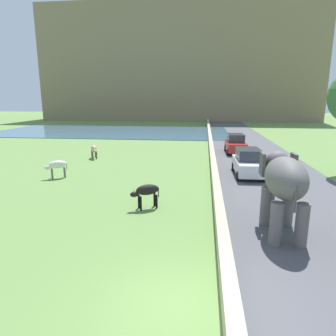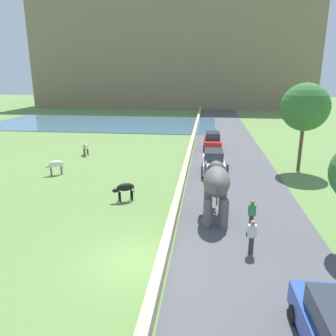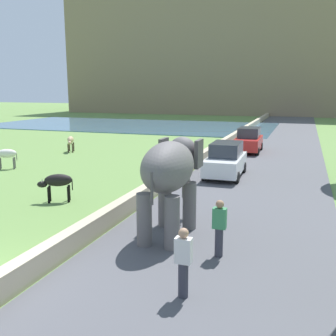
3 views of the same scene
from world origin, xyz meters
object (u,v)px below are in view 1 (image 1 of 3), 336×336
Objects in this scene: car_white at (248,163)px; elephant at (284,182)px; car_red at (235,144)px; cow_white at (57,165)px; cow_black at (146,191)px; cow_tan at (94,149)px.

elephant is at bearing -89.99° from car_white.
elephant reaches higher than car_red.
cow_white is at bearing -170.53° from car_white.
cow_black is (-5.54, -15.43, -0.06)m from car_red.
cow_tan is at bearing 159.55° from car_white.
car_red reaches higher than cow_black.
car_white is (-0.00, 8.83, -1.14)m from elephant.
elephant is 18.25m from cow_tan.
cow_black is (-5.54, -6.80, -0.06)m from car_white.
cow_black is at bearing 159.85° from elephant.
elephant is 17.49m from car_red.
cow_tan is (-12.31, 13.42, -1.20)m from elephant.
cow_black is (-5.54, 2.03, -1.20)m from elephant.
elephant is at bearing -28.84° from cow_white.
elephant is 2.51× the size of cow_black.
car_white is 2.91× the size of cow_tan.
cow_tan is (-6.77, 11.39, 0.00)m from cow_black.
elephant is 2.57× the size of cow_white.
car_red is (-0.00, 17.46, -1.14)m from elephant.
cow_tan is at bearing -161.84° from car_red.
car_red and car_white have the same top height.
car_white is at bearing -90.00° from car_red.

